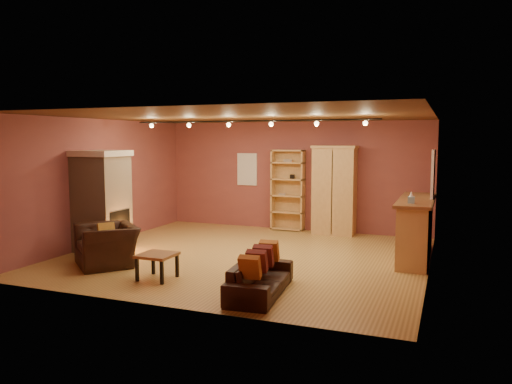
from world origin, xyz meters
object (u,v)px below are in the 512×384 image
at_px(armchair, 107,238).
at_px(armoire, 334,190).
at_px(bookcase, 289,189).
at_px(coffee_table, 157,257).
at_px(loveseat, 260,271).
at_px(bar_counter, 416,228).
at_px(fireplace, 102,201).

bearing_deg(armchair, armoire, 94.78).
relative_size(bookcase, coffee_table, 3.59).
bearing_deg(bookcase, loveseat, -76.81).
distance_m(bar_counter, loveseat, 3.84).
distance_m(bookcase, armchair, 5.21).
xyz_separation_m(armoire, loveseat, (0.01, -5.18, -0.75)).
distance_m(fireplace, armchair, 1.46).
bearing_deg(fireplace, bookcase, 51.84).
bearing_deg(coffee_table, armchair, 161.45).
bearing_deg(fireplace, bar_counter, 14.58).
xyz_separation_m(armoire, armchair, (-3.29, -4.59, -0.59)).
distance_m(fireplace, bookcase, 4.76).
bearing_deg(bar_counter, armoire, 136.65).
bearing_deg(coffee_table, loveseat, -3.86).
xyz_separation_m(bookcase, armchair, (-2.05, -4.75, -0.55)).
distance_m(bookcase, coffee_table, 5.31).
relative_size(fireplace, coffee_table, 3.65).
xyz_separation_m(fireplace, armchair, (0.89, -1.02, -0.55)).
distance_m(bar_counter, coffee_table, 5.04).
xyz_separation_m(loveseat, coffee_table, (-1.91, 0.13, 0.02)).
relative_size(armoire, armchair, 1.60).
bearing_deg(loveseat, bar_counter, -37.73).
xyz_separation_m(fireplace, bookcase, (2.94, 3.74, 0.00)).
height_order(bookcase, armchair, bookcase).
bearing_deg(armchair, loveseat, 30.18).
height_order(bookcase, armoire, armoire).
bearing_deg(armoire, coffee_table, -110.55).
bearing_deg(armoire, bookcase, 172.27).
bearing_deg(bookcase, coffee_table, -97.15).
bearing_deg(fireplace, coffee_table, -33.00).
relative_size(bookcase, loveseat, 1.19).
height_order(armoire, coffee_table, armoire).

